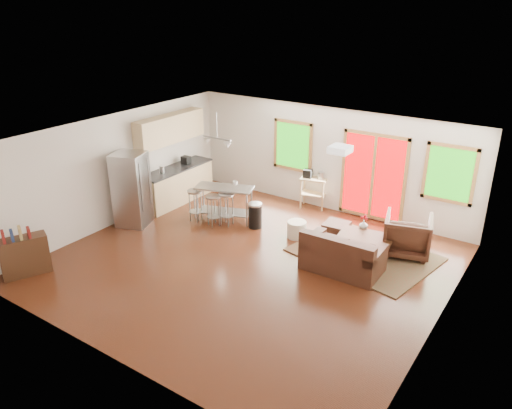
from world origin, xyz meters
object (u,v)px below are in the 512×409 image
Objects in this scene: rug at (364,254)px; island at (224,197)px; kitchen_cart at (313,182)px; coffee_table at (366,238)px; loveseat at (342,256)px; ottoman at (336,230)px; refrigerator at (132,189)px; armchair at (408,233)px.

rug is 3.56m from island.
rug is 2.71× the size of kitchen_cart.
island is (-3.51, -0.23, 0.58)m from rug.
rug is 2.31× the size of coffee_table.
kitchen_cart reaches higher than loveseat.
rug is 0.97m from ottoman.
ottoman is 4.81m from refrigerator.
loveseat is 1.54× the size of kitchen_cart.
rug is at bearing 22.03° from armchair.
ottoman is at bearing 5.45° from refrigerator.
loveseat is at bearing -10.77° from island.
rug is at bearing 80.71° from loveseat.
kitchen_cart is (-2.13, 1.65, 0.31)m from coffee_table.
island is (1.65, 1.37, -0.29)m from refrigerator.
island is 1.45× the size of kitchen_cart.
loveseat reaches higher than rug.
refrigerator is at bearing -172.76° from loveseat.
ottoman is at bearing 13.74° from island.
ottoman is 0.30× the size of refrigerator.
kitchen_cart is (-1.28, 1.25, 0.51)m from ottoman.
refrigerator is 4.46m from kitchen_cart.
kitchen_cart reaches higher than armchair.
kitchen_cart is (-2.14, 1.67, 0.67)m from rug.
armchair is at bearing 4.57° from ottoman.
ottoman is 0.53× the size of kitchen_cart.
loveseat reaches higher than ottoman.
rug is at bearing -2.41° from refrigerator.
loveseat is 3.26m from kitchen_cart.
island is at bearing -125.82° from kitchen_cart.
loveseat is 1.31× the size of coffee_table.
armchair is at bearing 10.41° from island.
armchair reaches higher than rug.
kitchen_cart is (-2.83, 1.13, 0.21)m from armchair.
kitchen_cart is at bearing 127.36° from loveseat.
coffee_table is at bearing 100.33° from rug.
armchair is 4.28m from island.
kitchen_cart reaches higher than rug.
ottoman is (-0.86, 0.40, -0.20)m from coffee_table.
island is at bearing -5.39° from armchair.
loveseat is 0.88× the size of refrigerator.
armchair is 6.25m from refrigerator.
refrigerator is at bearing -140.39° from island.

